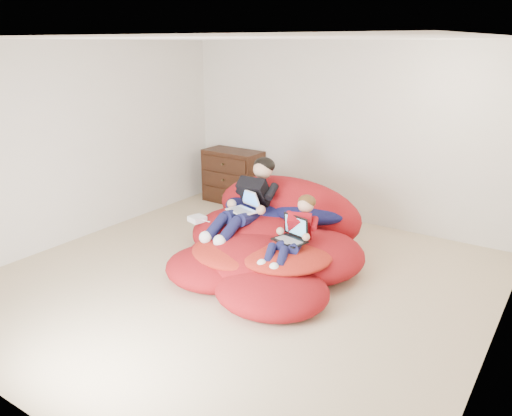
{
  "coord_description": "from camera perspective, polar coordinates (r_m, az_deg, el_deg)",
  "views": [
    {
      "loc": [
        2.89,
        -3.97,
        2.47
      ],
      "look_at": [
        -0.07,
        0.43,
        0.7
      ],
      "focal_mm": 35.0,
      "sensor_mm": 36.0,
      "label": 1
    }
  ],
  "objects": [
    {
      "name": "room_shell",
      "position": [
        5.4,
        -1.93,
        -6.19
      ],
      "size": [
        5.1,
        5.1,
        2.77
      ],
      "color": "#C4AF8C",
      "rests_on": "ground"
    },
    {
      "name": "dresser",
      "position": [
        8.02,
        -2.64,
        3.62
      ],
      "size": [
        0.95,
        0.54,
        0.85
      ],
      "color": "black",
      "rests_on": "ground"
    },
    {
      "name": "cream_pillow",
      "position": [
        6.7,
        1.79,
        2.38
      ],
      "size": [
        0.43,
        0.27,
        0.27
      ],
      "primitive_type": "ellipsoid",
      "color": "white",
      "rests_on": "beanbag_pile"
    },
    {
      "name": "younger_boy",
      "position": [
        5.3,
        4.52,
        -2.42
      ],
      "size": [
        0.35,
        0.92,
        0.59
      ],
      "color": "maroon",
      "rests_on": "beanbag_pile"
    },
    {
      "name": "beanbag_pile",
      "position": [
        5.89,
        1.69,
        -3.57
      ],
      "size": [
        2.31,
        2.48,
        0.92
      ],
      "color": "#A61218",
      "rests_on": "ground"
    },
    {
      "name": "older_boy",
      "position": [
        5.95,
        -0.78,
        1.22
      ],
      "size": [
        0.39,
        1.24,
        0.8
      ],
      "color": "black",
      "rests_on": "beanbag_pile"
    },
    {
      "name": "laptop_black",
      "position": [
        5.26,
        4.17,
        -2.98
      ],
      "size": [
        0.38,
        0.34,
        0.25
      ],
      "color": "black",
      "rests_on": "younger_boy"
    },
    {
      "name": "laptop_white",
      "position": [
        5.9,
        -1.27,
        0.35
      ],
      "size": [
        0.39,
        0.42,
        0.23
      ],
      "color": "white",
      "rests_on": "older_boy"
    },
    {
      "name": "power_adapter",
      "position": [
        6.13,
        -6.74,
        -1.24
      ],
      "size": [
        0.21,
        0.21,
        0.07
      ],
      "primitive_type": "cube",
      "rotation": [
        0.0,
        0.0,
        -0.25
      ],
      "color": "white",
      "rests_on": "beanbag_pile"
    }
  ]
}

